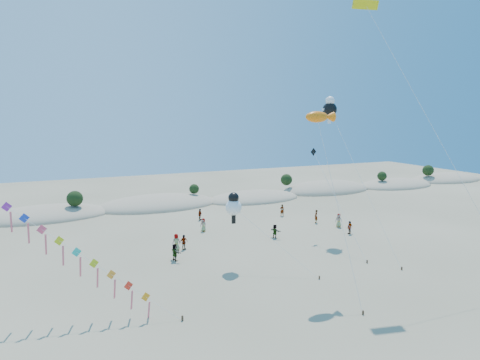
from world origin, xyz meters
name	(u,v)px	position (x,y,z in m)	size (l,w,h in m)	color
dune_ridge	(165,205)	(1.06, 45.14, 0.11)	(145.30, 11.49, 5.57)	tan
fish_kite	(320,117)	(6.61, 11.44, 13.78)	(2.64, 7.47, 14.29)	#3F2D1E
cartoon_kite_low	(234,205)	(1.30, 17.12, 5.74)	(6.24, 6.94, 6.96)	#3F2D1E
cartoon_kite_high	(330,108)	(15.89, 23.02, 14.85)	(2.09, 14.14, 16.20)	#3F2D1E
parafoil_kite	(368,10)	(11.84, 12.37, 22.82)	(9.00, 11.38, 23.73)	#3F2D1E
dark_kite	(327,180)	(13.68, 20.04, 6.96)	(1.26, 10.93, 10.26)	#3F2D1E
beachgoers	(247,230)	(6.03, 24.62, 0.83)	(23.01, 15.08, 1.76)	slate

